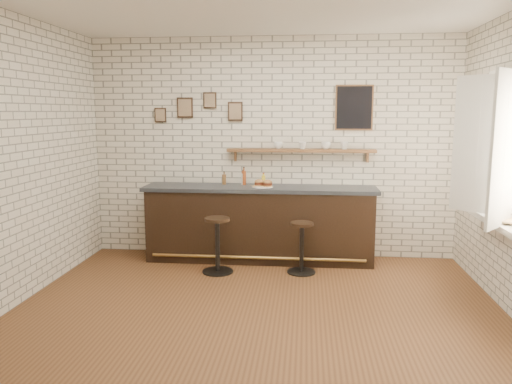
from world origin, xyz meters
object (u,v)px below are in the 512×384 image
ciabatta_sandwich (263,183)px  shelf_cup_c (326,145)px  bitters_bottle_brown (224,179)px  shelf_cup_d (344,146)px  sandwich_plate (263,187)px  condiment_bottle_yellow (263,180)px  book_upper (502,220)px  bar_stool_right (302,246)px  bitters_bottle_white (243,179)px  bitters_bottle_amber (244,177)px  shelf_cup_b (302,145)px  bar_stool_left (217,243)px  bar_counter (260,223)px  book_lower (502,222)px  shelf_cup_a (278,145)px

ciabatta_sandwich → shelf_cup_c: size_ratio=2.07×
bitters_bottle_brown → shelf_cup_d: bearing=2.0°
sandwich_plate → shelf_cup_c: size_ratio=2.19×
shelf_cup_c → condiment_bottle_yellow: bearing=104.2°
book_upper → shelf_cup_c: bearing=164.8°
condiment_bottle_yellow → bar_stool_right: bearing=-50.4°
ciabatta_sandwich → bitters_bottle_white: size_ratio=1.31×
bitters_bottle_amber → bar_stool_right: (0.80, -0.65, -0.76)m
condiment_bottle_yellow → shelf_cup_b: bearing=6.4°
bar_stool_right → book_upper: (1.94, -1.09, 0.61)m
sandwich_plate → bar_stool_left: sandwich_plate is taller
ciabatta_sandwich → shelf_cup_c: bearing=16.7°
condiment_bottle_yellow → bar_counter: bearing=-105.1°
bitters_bottle_white → bitters_bottle_amber: (0.01, -0.00, 0.02)m
bar_stool_right → bitters_bottle_white: bearing=141.5°
book_lower → shelf_cup_b: bearing=112.9°
shelf_cup_d → shelf_cup_a: bearing=156.8°
bitters_bottle_white → condiment_bottle_yellow: bitters_bottle_white is taller
shelf_cup_c → book_lower: (1.65, -1.81, -0.61)m
bar_stool_right → shelf_cup_b: size_ratio=6.36×
bar_stool_right → book_upper: book_upper is taller
condiment_bottle_yellow → shelf_cup_d: shelf_cup_d is taller
ciabatta_sandwich → shelf_cup_a: bearing=53.9°
sandwich_plate → shelf_cup_b: bearing=25.5°
ciabatta_sandwich → bitters_bottle_white: bearing=147.5°
ciabatta_sandwich → bitters_bottle_amber: size_ratio=1.08×
bitters_bottle_white → shelf_cup_c: (1.11, 0.06, 0.46)m
shelf_cup_a → bitters_bottle_amber: bearing=149.9°
bar_stool_right → shelf_cup_c: 1.43m
bitters_bottle_white → book_lower: bearing=-32.4°
ciabatta_sandwich → book_upper: size_ratio=1.13×
bar_counter → bitters_bottle_white: 0.65m
bar_counter → shelf_cup_b: (0.56, 0.20, 1.04)m
ciabatta_sandwich → shelf_cup_c: 0.98m
bitters_bottle_amber → shelf_cup_a: bearing=7.1°
bitters_bottle_amber → bar_stool_right: size_ratio=0.38×
bar_counter → bitters_bottle_amber: 0.66m
bitters_bottle_brown → shelf_cup_b: bearing=3.1°
shelf_cup_b → book_lower: (1.96, -1.81, -0.61)m
bitters_bottle_amber → condiment_bottle_yellow: 0.27m
bitters_bottle_brown → shelf_cup_d: shelf_cup_d is taller
bitters_bottle_amber → shelf_cup_d: (1.35, 0.06, 0.44)m
ciabatta_sandwich → shelf_cup_b: (0.50, 0.25, 0.48)m
bitters_bottle_white → shelf_cup_a: bearing=7.0°
bar_counter → condiment_bottle_yellow: (0.04, 0.14, 0.57)m
sandwich_plate → bitters_bottle_white: bitters_bottle_white is taller
bar_counter → bar_stool_left: bar_counter is taller
bitters_bottle_brown → shelf_cup_b: shelf_cup_b is taller
bitters_bottle_brown → shelf_cup_b: size_ratio=1.78×
sandwich_plate → shelf_cup_d: size_ratio=2.60×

